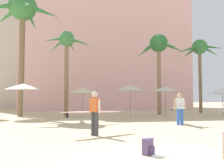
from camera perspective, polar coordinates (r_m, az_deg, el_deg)
The scene contains 16 objects.
ground at distance 5.65m, azimuth 13.38°, elevation -18.23°, with size 120.00×120.00×0.00m, color beige.
hotel_pink at distance 34.88m, azimuth -2.05°, elevation 8.52°, with size 20.74×11.87×17.04m, color beige.
hotel_tower_gray at distance 42.18m, azimuth -16.58°, elevation 11.66°, with size 16.10×10.29×24.30m, color beige.
palm_tree_left at distance 20.41m, azimuth -10.50°, elevation 8.28°, with size 3.93×3.95×6.87m.
palm_tree_center at distance 21.81m, azimuth 10.86°, elevation 8.19°, with size 4.41×4.60×6.97m.
palm_tree_right at distance 25.12m, azimuth 19.77°, elevation 7.07°, with size 4.61×4.28×7.04m.
palm_tree_far_right at distance 21.25m, azimuth -20.16°, elevation 15.17°, with size 5.69×5.66×9.74m.
cafe_umbrella_0 at distance 18.71m, azimuth -6.88°, elevation -1.43°, with size 2.01×2.01×2.25m.
cafe_umbrella_1 at distance 21.87m, azimuth 24.39°, elevation -1.58°, with size 2.58×2.58×2.19m.
cafe_umbrella_2 at distance 19.19m, azimuth 12.33°, elevation -1.13°, with size 2.04×2.04×2.32m.
cafe_umbrella_4 at distance 18.60m, azimuth 4.29°, elevation -0.93°, with size 2.42×2.42×2.41m.
cafe_umbrella_5 at distance 17.95m, azimuth -19.90°, elevation -0.57°, with size 2.52×2.52×2.43m.
beach_towel at distance 7.17m, azimuth 15.14°, elevation -14.86°, with size 1.93×0.92×0.01m, color white.
backpack at distance 6.56m, azimuth 8.42°, elevation -14.33°, with size 0.35×0.35×0.42m.
person_mid_left at distance 13.75m, azimuth 15.34°, elevation -5.34°, with size 0.68×2.78×1.70m.
person_mid_center at distance 9.66m, azimuth -4.12°, elevation -6.43°, with size 2.78×1.60×1.71m.
Camera 1 is at (-2.18, -5.00, 1.48)m, focal length 39.21 mm.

